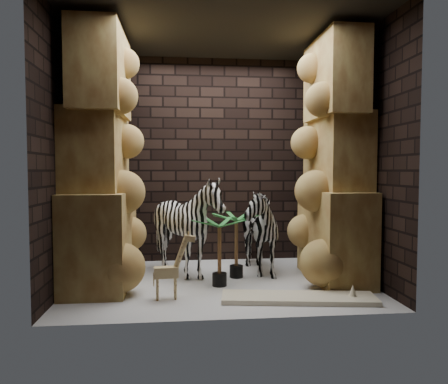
{
  "coord_description": "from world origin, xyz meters",
  "views": [
    {
      "loc": [
        -0.45,
        -4.88,
        1.35
      ],
      "look_at": [
        0.06,
        0.15,
        1.08
      ],
      "focal_mm": 33.02,
      "sensor_mm": 36.0,
      "label": 1
    }
  ],
  "objects": [
    {
      "name": "zebra_left",
      "position": [
        -0.39,
        0.27,
        0.57
      ],
      "size": [
        1.2,
        1.4,
        1.15
      ],
      "primitive_type": "imported",
      "rotation": [
        0.0,
        0.0,
        -0.15
      ],
      "color": "white",
      "rests_on": "floor"
    },
    {
      "name": "wall_front",
      "position": [
        0.0,
        -1.25,
        1.5
      ],
      "size": [
        3.5,
        0.0,
        3.5
      ],
      "primitive_type": "plane",
      "rotation": [
        -1.57,
        0.0,
        0.0
      ],
      "color": "black",
      "rests_on": "ground"
    },
    {
      "name": "floor",
      "position": [
        0.0,
        0.0,
        0.0
      ],
      "size": [
        3.5,
        3.5,
        0.0
      ],
      "primitive_type": "plane",
      "color": "silver",
      "rests_on": "ground"
    },
    {
      "name": "rock_pillar_right",
      "position": [
        1.42,
        0.0,
        1.5
      ],
      "size": [
        0.58,
        1.25,
        3.0
      ],
      "primitive_type": null,
      "color": "tan",
      "rests_on": "floor"
    },
    {
      "name": "palm_back",
      "position": [
        -0.02,
        -0.15,
        0.4
      ],
      "size": [
        0.36,
        0.36,
        0.8
      ],
      "primitive_type": null,
      "color": "#1B652E",
      "rests_on": "floor"
    },
    {
      "name": "zebra_right",
      "position": [
        0.47,
        0.47,
        0.65
      ],
      "size": [
        0.75,
        1.18,
        1.3
      ],
      "primitive_type": "imported",
      "rotation": [
        0.0,
        0.0,
        0.15
      ],
      "color": "white",
      "rests_on": "floor"
    },
    {
      "name": "surfboard",
      "position": [
        0.75,
        -0.78,
        0.03
      ],
      "size": [
        1.63,
        0.61,
        0.05
      ],
      "primitive_type": "cube",
      "rotation": [
        0.0,
        0.0,
        -0.14
      ],
      "color": "#F5EAC5",
      "rests_on": "floor"
    },
    {
      "name": "ceiling",
      "position": [
        0.0,
        0.0,
        3.0
      ],
      "size": [
        3.5,
        3.5,
        0.0
      ],
      "primitive_type": "plane",
      "rotation": [
        3.14,
        0.0,
        0.0
      ],
      "color": "black",
      "rests_on": "ground"
    },
    {
      "name": "rock_pillar_left",
      "position": [
        -1.4,
        0.0,
        1.5
      ],
      "size": [
        0.68,
        1.3,
        3.0
      ],
      "primitive_type": null,
      "color": "tan",
      "rests_on": "floor"
    },
    {
      "name": "giraffe_toy",
      "position": [
        -0.62,
        -0.6,
        0.36
      ],
      "size": [
        0.38,
        0.16,
        0.72
      ],
      "primitive_type": null,
      "rotation": [
        0.0,
        0.0,
        0.1
      ],
      "color": "#DFC482",
      "rests_on": "floor"
    },
    {
      "name": "wall_back",
      "position": [
        0.0,
        1.25,
        1.5
      ],
      "size": [
        3.5,
        0.0,
        3.5
      ],
      "primitive_type": "plane",
      "rotation": [
        1.57,
        0.0,
        0.0
      ],
      "color": "black",
      "rests_on": "ground"
    },
    {
      "name": "wall_right",
      "position": [
        1.75,
        0.0,
        1.5
      ],
      "size": [
        0.0,
        3.0,
        3.0
      ],
      "primitive_type": "plane",
      "rotation": [
        1.57,
        0.0,
        -1.57
      ],
      "color": "black",
      "rests_on": "ground"
    },
    {
      "name": "palm_front",
      "position": [
        0.22,
        0.21,
        0.41
      ],
      "size": [
        0.36,
        0.36,
        0.82
      ],
      "primitive_type": null,
      "color": "#1B652E",
      "rests_on": "floor"
    },
    {
      "name": "wall_left",
      "position": [
        -1.75,
        0.0,
        1.5
      ],
      "size": [
        0.0,
        3.0,
        3.0
      ],
      "primitive_type": "plane",
      "rotation": [
        1.57,
        0.0,
        1.57
      ],
      "color": "black",
      "rests_on": "ground"
    }
  ]
}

